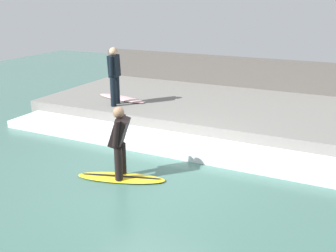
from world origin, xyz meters
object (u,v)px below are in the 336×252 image
Objects in this scene: surfer_riding at (120,139)px; surfer_waiting_near at (114,73)px; surfboard_riding at (121,178)px; surfboard_waiting_near at (121,98)px.

surfer_waiting_near is (3.18, 2.17, 0.51)m from surfer_riding.
surfer_riding is (0.00, -0.00, 0.79)m from surfboard_riding.
surfer_waiting_near is at bearing -161.97° from surfboard_waiting_near.
surfboard_riding is 0.79m from surfer_riding.
surfer_waiting_near reaches higher than surfboard_riding.
surfboard_waiting_near is at bearing 18.03° from surfer_waiting_near.
surfboard_riding is 0.98× the size of surfboard_waiting_near.
surfboard_riding is at bearing 153.43° from surfer_riding.
surfer_riding reaches higher than surfboard_waiting_near.
surfer_riding is 3.88m from surfer_waiting_near.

